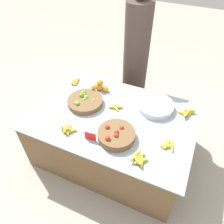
% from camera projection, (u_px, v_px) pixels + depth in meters
% --- Properties ---
extents(ground_plane, '(12.00, 12.00, 0.00)m').
position_uv_depth(ground_plane, '(112.00, 152.00, 2.75)').
color(ground_plane, '#ADA599').
extents(market_table, '(1.72, 1.16, 0.66)m').
position_uv_depth(market_table, '(112.00, 136.00, 2.52)').
color(market_table, brown).
rests_on(market_table, ground_plane).
extents(lime_bowl, '(0.39, 0.39, 0.10)m').
position_uv_depth(lime_bowl, '(85.00, 101.00, 2.41)').
color(lime_bowl, brown).
rests_on(lime_bowl, market_table).
extents(tomato_basket, '(0.36, 0.36, 0.11)m').
position_uv_depth(tomato_basket, '(116.00, 135.00, 2.05)').
color(tomato_basket, brown).
rests_on(tomato_basket, market_table).
extents(orange_pile, '(0.18, 0.16, 0.14)m').
position_uv_depth(orange_pile, '(100.00, 86.00, 2.57)').
color(orange_pile, orange).
rests_on(orange_pile, market_table).
extents(metal_bowl, '(0.39, 0.39, 0.06)m').
position_uv_depth(metal_bowl, '(155.00, 106.00, 2.36)').
color(metal_bowl, silver).
rests_on(metal_bowl, market_table).
extents(price_sign, '(0.11, 0.02, 0.09)m').
position_uv_depth(price_sign, '(90.00, 136.00, 2.03)').
color(price_sign, red).
rests_on(price_sign, market_table).
extents(banana_bunch_middle_left, '(0.16, 0.11, 0.03)m').
position_uv_depth(banana_bunch_middle_left, '(115.00, 107.00, 2.37)').
color(banana_bunch_middle_left, gold).
rests_on(banana_bunch_middle_left, market_table).
extents(banana_bunch_front_right, '(0.16, 0.19, 0.06)m').
position_uv_depth(banana_bunch_front_right, '(139.00, 158.00, 1.88)').
color(banana_bunch_front_right, gold).
rests_on(banana_bunch_front_right, market_table).
extents(banana_bunch_middle_right, '(0.17, 0.14, 0.06)m').
position_uv_depth(banana_bunch_middle_right, '(67.00, 129.00, 2.12)').
color(banana_bunch_middle_right, gold).
rests_on(banana_bunch_middle_right, market_table).
extents(banana_bunch_front_center, '(0.14, 0.16, 0.03)m').
position_uv_depth(banana_bunch_front_center, '(168.00, 145.00, 2.00)').
color(banana_bunch_front_center, gold).
rests_on(banana_bunch_front_center, market_table).
extents(banana_bunch_front_left, '(0.11, 0.17, 0.04)m').
position_uv_depth(banana_bunch_front_left, '(75.00, 81.00, 2.71)').
color(banana_bunch_front_left, gold).
rests_on(banana_bunch_front_left, market_table).
extents(banana_bunch_back_center, '(0.19, 0.17, 0.05)m').
position_uv_depth(banana_bunch_back_center, '(187.00, 113.00, 2.29)').
color(banana_bunch_back_center, gold).
rests_on(banana_bunch_back_center, market_table).
extents(vendor_person, '(0.32, 0.32, 1.69)m').
position_uv_depth(vendor_person, '(136.00, 60.00, 2.86)').
color(vendor_person, '#473833').
rests_on(vendor_person, ground_plane).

